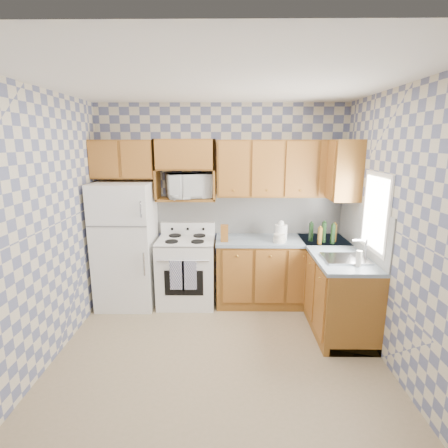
{
  "coord_description": "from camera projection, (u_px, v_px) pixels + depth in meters",
  "views": [
    {
      "loc": [
        0.1,
        -3.24,
        2.19
      ],
      "look_at": [
        0.05,
        0.75,
        1.25
      ],
      "focal_mm": 28.0,
      "sensor_mm": 36.0,
      "label": 1
    }
  ],
  "objects": [
    {
      "name": "refrigerator",
      "position": [
        126.0,
        245.0,
        4.7
      ],
      "size": [
        0.75,
        0.7,
        1.68
      ],
      "primitive_type": "cube",
      "color": "white",
      "rests_on": "floor"
    },
    {
      "name": "upper_cabinets_back",
      "position": [
        283.0,
        168.0,
        4.62
      ],
      "size": [
        1.75,
        0.33,
        0.74
      ],
      "primitive_type": "cube",
      "color": "brown",
      "rests_on": "back_wall"
    },
    {
      "name": "backguard",
      "position": [
        188.0,
        228.0,
        4.95
      ],
      "size": [
        0.76,
        0.08,
        0.17
      ],
      "primitive_type": "cube",
      "color": "white",
      "rests_on": "cooktop"
    },
    {
      "name": "base_cabinets_right",
      "position": [
        333.0,
        287.0,
        4.32
      ],
      "size": [
        0.6,
        1.6,
        0.88
      ],
      "primitive_type": "cube",
      "color": "brown",
      "rests_on": "floor"
    },
    {
      "name": "floor",
      "position": [
        218.0,
        356.0,
        3.66
      ],
      "size": [
        3.4,
        3.4,
        0.0
      ],
      "primitive_type": "plane",
      "color": "#8A7957",
      "rests_on": "ground"
    },
    {
      "name": "upper_cabinets_right",
      "position": [
        341.0,
        169.0,
        4.44
      ],
      "size": [
        0.33,
        0.7,
        0.74
      ],
      "primitive_type": "cube",
      "color": "brown",
      "rests_on": "right_wall"
    },
    {
      "name": "microwave_shelf",
      "position": [
        186.0,
        199.0,
        4.73
      ],
      "size": [
        0.8,
        0.33,
        0.03
      ],
      "primitive_type": "cube",
      "color": "brown",
      "rests_on": "back_wall"
    },
    {
      "name": "bottle_3",
      "position": [
        320.0,
        236.0,
        4.43
      ],
      "size": [
        0.06,
        0.06,
        0.21
      ],
      "primitive_type": "cylinder",
      "color": "brown",
      "rests_on": "countertop_back"
    },
    {
      "name": "bottle_1",
      "position": [
        333.0,
        234.0,
        4.45
      ],
      "size": [
        0.06,
        0.06,
        0.25
      ],
      "primitive_type": "cylinder",
      "color": "black",
      "rests_on": "countertop_back"
    },
    {
      "name": "base_cabinets_back",
      "position": [
        281.0,
        272.0,
        4.81
      ],
      "size": [
        1.75,
        0.6,
        0.88
      ],
      "primitive_type": "cube",
      "color": "brown",
      "rests_on": "floor"
    },
    {
      "name": "bottle_4",
      "position": [
        311.0,
        232.0,
        4.57
      ],
      "size": [
        0.06,
        0.06,
        0.24
      ],
      "primitive_type": "cylinder",
      "color": "black",
      "rests_on": "countertop_back"
    },
    {
      "name": "stove_body",
      "position": [
        187.0,
        272.0,
        4.8
      ],
      "size": [
        0.76,
        0.65,
        0.9
      ],
      "primitive_type": "cube",
      "color": "white",
      "rests_on": "floor"
    },
    {
      "name": "upper_cabinets_fridge",
      "position": [
        124.0,
        159.0,
        4.62
      ],
      "size": [
        0.82,
        0.33,
        0.5
      ],
      "primitive_type": "cube",
      "color": "brown",
      "rests_on": "back_wall"
    },
    {
      "name": "bottle_0",
      "position": [
        324.0,
        232.0,
        4.51
      ],
      "size": [
        0.06,
        0.06,
        0.27
      ],
      "primitive_type": "cylinder",
      "color": "black",
      "rests_on": "countertop_back"
    },
    {
      "name": "microwave",
      "position": [
        189.0,
        186.0,
        4.72
      ],
      "size": [
        0.7,
        0.58,
        0.33
      ],
      "primitive_type": "imported",
      "rotation": [
        0.0,
        0.0,
        0.33
      ],
      "color": "white",
      "rests_on": "microwave_shelf"
    },
    {
      "name": "countertop_right",
      "position": [
        335.0,
        252.0,
        4.22
      ],
      "size": [
        0.63,
        1.6,
        0.04
      ],
      "primitive_type": "cube",
      "color": "gray",
      "rests_on": "base_cabinets_right"
    },
    {
      "name": "countertop_back",
      "position": [
        282.0,
        240.0,
        4.7
      ],
      "size": [
        1.77,
        0.63,
        0.04
      ],
      "primitive_type": "cube",
      "color": "gray",
      "rests_on": "base_cabinets_back"
    },
    {
      "name": "backsplash_back",
      "position": [
        249.0,
        214.0,
        4.93
      ],
      "size": [
        2.6,
        0.02,
        0.56
      ],
      "primitive_type": "cube",
      "color": "silver",
      "rests_on": "back_wall"
    },
    {
      "name": "electric_kettle",
      "position": [
        281.0,
        232.0,
        4.61
      ],
      "size": [
        0.17,
        0.17,
        0.21
      ],
      "primitive_type": "cylinder",
      "color": "white",
      "rests_on": "countertop_back"
    },
    {
      "name": "dish_towel_left",
      "position": [
        177.0,
        275.0,
        4.45
      ],
      "size": [
        0.18,
        0.02,
        0.39
      ],
      "primitive_type": "cube",
      "color": "navy",
      "rests_on": "stove_body"
    },
    {
      "name": "window",
      "position": [
        376.0,
        213.0,
        3.75
      ],
      "size": [
        0.02,
        0.66,
        0.86
      ],
      "primitive_type": "cube",
      "color": "white",
      "rests_on": "right_wall"
    },
    {
      "name": "food_containers",
      "position": [
        279.0,
        238.0,
        4.52
      ],
      "size": [
        0.17,
        0.17,
        0.11
      ],
      "primitive_type": null,
      "color": "beige",
      "rests_on": "countertop_back"
    },
    {
      "name": "right_wall",
      "position": [
        396.0,
        232.0,
        3.33
      ],
      "size": [
        0.02,
        3.2,
        2.7
      ],
      "primitive_type": "cube",
      "color": "slate",
      "rests_on": "ground"
    },
    {
      "name": "backsplash_right",
      "position": [
        362.0,
        228.0,
        4.14
      ],
      "size": [
        0.02,
        1.6,
        0.56
      ],
      "primitive_type": "cube",
      "color": "silver",
      "rests_on": "right_wall"
    },
    {
      "name": "sink",
      "position": [
        345.0,
        259.0,
        3.87
      ],
      "size": [
        0.48,
        0.4,
        0.03
      ],
      "primitive_type": "cube",
      "color": "#B7B7BC",
      "rests_on": "countertop_right"
    },
    {
      "name": "bottle_2",
      "position": [
        334.0,
        233.0,
        4.55
      ],
      "size": [
        0.06,
        0.06,
        0.23
      ],
      "primitive_type": "cylinder",
      "color": "brown",
      "rests_on": "countertop_back"
    },
    {
      "name": "back_wall",
      "position": [
        221.0,
        203.0,
        4.91
      ],
      "size": [
        3.4,
        0.02,
        2.7
      ],
      "primitive_type": "cube",
      "color": "slate",
      "rests_on": "ground"
    },
    {
      "name": "cooktop",
      "position": [
        186.0,
        240.0,
        4.7
      ],
      "size": [
        0.76,
        0.65,
        0.02
      ],
      "primitive_type": "cube",
      "color": "silver",
      "rests_on": "stove_body"
    },
    {
      "name": "dish_towel_right",
      "position": [
        189.0,
        275.0,
        4.45
      ],
      "size": [
        0.18,
        0.02,
        0.39
      ],
      "primitive_type": "cube",
      "color": "navy",
      "rests_on": "stove_body"
    },
    {
      "name": "knife_block",
      "position": [
        224.0,
        233.0,
        4.56
      ],
      "size": [
        0.1,
        0.1,
        0.22
      ],
      "primitive_type": "cube",
      "rotation": [
        0.0,
        0.0,
        0.01
      ],
      "color": "brown",
      "rests_on": "countertop_back"
    },
    {
      "name": "soap_bottle",
      "position": [
        359.0,
        259.0,
        3.64
      ],
      "size": [
        0.06,
        0.06,
        0.17
      ],
      "primitive_type": "cylinder",
      "color": "beige",
      "rests_on": "countertop_right"
    }
  ]
}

